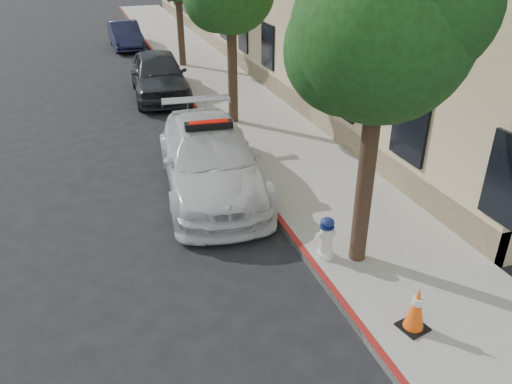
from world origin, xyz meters
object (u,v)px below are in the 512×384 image
object	(u,v)px
fire_hydrant	(326,238)
parked_car_mid	(159,74)
traffic_cone	(416,309)
parked_car_far	(125,35)
police_car	(210,159)

from	to	relation	value
fire_hydrant	parked_car_mid	bearing A→B (deg)	99.23
parked_car_mid	traffic_cone	xyz separation A→B (m)	(1.59, -13.95, -0.30)
parked_car_mid	fire_hydrant	xyz separation A→B (m)	(1.15, -11.78, -0.27)
parked_car_far	traffic_cone	xyz separation A→B (m)	(1.85, -23.30, -0.15)
fire_hydrant	police_car	bearing A→B (deg)	112.43
parked_car_far	traffic_cone	world-z (taller)	parked_car_far
fire_hydrant	parked_car_far	bearing A→B (deg)	97.47
parked_car_mid	fire_hydrant	size ratio (longest dim) A/B	5.81
traffic_cone	parked_car_mid	bearing A→B (deg)	96.50
police_car	traffic_cone	world-z (taller)	police_car
police_car	parked_car_mid	bearing A→B (deg)	95.40
police_car	fire_hydrant	world-z (taller)	police_car
parked_car_mid	parked_car_far	xyz separation A→B (m)	(-0.26, 9.34, -0.15)
police_car	parked_car_mid	size ratio (longest dim) A/B	1.17
traffic_cone	parked_car_far	bearing A→B (deg)	94.53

